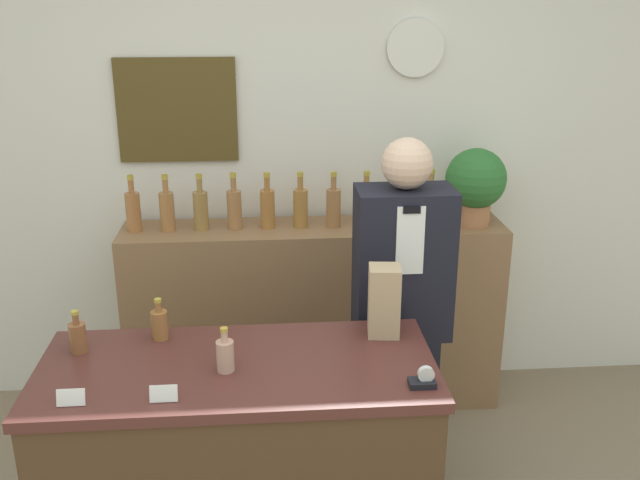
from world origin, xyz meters
name	(u,v)px	position (x,y,z in m)	size (l,w,h in m)	color
back_wall	(294,152)	(0.00, 2.00, 1.35)	(5.20, 0.09, 2.70)	silver
back_shelf	(314,316)	(0.08, 1.75, 0.51)	(1.98, 0.38, 1.01)	#8E6642
display_counter	(242,470)	(-0.28, 0.54, 0.45)	(1.42, 0.63, 0.90)	#4C331E
shopkeeper	(401,321)	(0.41, 1.06, 0.80)	(0.41, 0.26, 1.61)	black
potted_plant	(476,182)	(0.91, 1.72, 1.24)	(0.31, 0.31, 0.40)	#B27047
paper_bag	(384,301)	(0.28, 0.74, 1.04)	(0.13, 0.13, 0.28)	tan
tape_dispenser	(423,380)	(0.35, 0.35, 0.93)	(0.09, 0.06, 0.07)	black
price_card_left	(71,397)	(-0.80, 0.32, 0.93)	(0.09, 0.02, 0.06)	white
price_card_right	(164,394)	(-0.51, 0.32, 0.93)	(0.09, 0.02, 0.06)	white
counter_bottle_0	(78,337)	(-0.86, 0.69, 0.97)	(0.06, 0.06, 0.17)	brown
counter_bottle_1	(160,324)	(-0.58, 0.77, 0.97)	(0.06, 0.06, 0.17)	#9A6132
counter_bottle_2	(225,355)	(-0.32, 0.50, 0.97)	(0.06, 0.06, 0.17)	tan
shelf_bottle_0	(133,210)	(-0.83, 1.76, 1.12)	(0.07, 0.07, 0.29)	#A46636
shelf_bottle_1	(167,210)	(-0.66, 1.75, 1.12)	(0.07, 0.07, 0.29)	#A36B39
shelf_bottle_2	(201,209)	(-0.49, 1.75, 1.12)	(0.07, 0.07, 0.29)	olive
shelf_bottle_3	(234,208)	(-0.32, 1.76, 1.12)	(0.07, 0.07, 0.29)	#A26C3E
shelf_bottle_4	(268,207)	(-0.15, 1.76, 1.12)	(0.07, 0.07, 0.29)	#A46931
shelf_bottle_5	(301,207)	(0.02, 1.76, 1.12)	(0.07, 0.07, 0.29)	#A26C32
shelf_bottle_6	(333,206)	(0.18, 1.75, 1.12)	(0.07, 0.07, 0.29)	#9C683C
shelf_bottle_7	(366,205)	(0.35, 1.75, 1.12)	(0.07, 0.07, 0.29)	#A37232
shelf_bottle_8	(399,205)	(0.52, 1.74, 1.12)	(0.07, 0.07, 0.29)	olive
shelf_bottle_9	(430,203)	(0.69, 1.76, 1.12)	(0.07, 0.07, 0.29)	#A0713A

